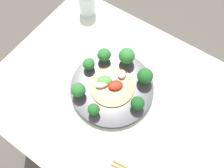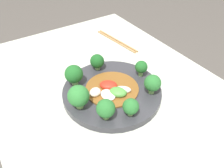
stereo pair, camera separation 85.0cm
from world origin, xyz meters
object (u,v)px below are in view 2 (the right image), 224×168
plate (112,92)px  broccoli_south (79,96)px  stirfry_center (112,89)px  broccoli_southwest (74,74)px  broccoli_north (141,67)px  broccoli_northeast (153,83)px  chopsticks (117,41)px  broccoli_east (131,107)px  broccoli_west (97,61)px  broccoli_southeast (106,109)px

plate → broccoli_south: (0.01, -0.11, 0.05)m
stirfry_center → broccoli_southwest: bearing=-139.8°
broccoli_north → broccoli_northeast: bearing=-17.1°
broccoli_northeast → stirfry_center: (-0.07, -0.10, -0.03)m
broccoli_north → chopsticks: bearing=162.7°
broccoli_north → broccoli_southwest: bearing=-111.2°
broccoli_southwest → chopsticks: 0.33m
broccoli_east → chopsticks: 0.43m
plate → chopsticks: (-0.26, 0.19, -0.01)m
broccoli_north → broccoli_northeast: (0.08, -0.03, 0.00)m
broccoli_east → broccoli_west: size_ratio=0.94×
chopsticks → plate: bearing=-36.6°
broccoli_southwest → broccoli_north: bearing=68.8°
broccoli_south → broccoli_southwest: broccoli_south is taller
stirfry_center → chopsticks: (-0.27, 0.20, -0.02)m
plate → broccoli_east: size_ratio=5.78×
broccoli_southeast → broccoli_west: broccoli_southeast is taller
plate → broccoli_west: bearing=172.5°
broccoli_south → broccoli_west: (-0.13, 0.13, -0.01)m
broccoli_east → stirfry_center: (-0.10, 0.01, -0.02)m
broccoli_southeast → broccoli_west: size_ratio=1.09×
stirfry_center → broccoli_south: bearing=-87.0°
stirfry_center → chopsticks: 0.34m
broccoli_east → broccoli_north: bearing=132.2°
broccoli_northeast → broccoli_southwest: bearing=-132.8°
broccoli_southwest → stirfry_center: (0.09, 0.08, -0.03)m
broccoli_northeast → chopsticks: broccoli_northeast is taller
broccoli_west → broccoli_southeast: bearing=-24.4°
broccoli_north → stirfry_center: bearing=-83.6°
broccoli_south → chopsticks: bearing=131.7°
broccoli_east → broccoli_west: broccoli_west is taller
broccoli_east → broccoli_northeast: bearing=108.6°
plate → chopsticks: plate is taller
broccoli_south → stirfry_center: broccoli_south is taller
stirfry_center → broccoli_east: bearing=-4.6°
broccoli_south → broccoli_west: bearing=134.1°
plate → broccoli_southwest: (-0.08, -0.08, 0.05)m
broccoli_southwest → broccoli_east: (0.19, 0.07, -0.01)m
broccoli_southeast → stirfry_center: size_ratio=0.37×
broccoli_southeast → stirfry_center: (-0.08, 0.07, -0.03)m
broccoli_north → broccoli_west: 0.15m
broccoli_south → broccoli_east: broccoli_south is taller
plate → broccoli_northeast: bearing=49.3°
broccoli_north → chopsticks: size_ratio=0.23×
broccoli_southwest → broccoli_west: bearing=107.0°
broccoli_northeast → broccoli_east: (0.03, -0.10, -0.01)m
broccoli_southwest → broccoli_northeast: size_ratio=1.09×
plate → chopsticks: bearing=143.4°
broccoli_west → stirfry_center: (0.12, -0.02, -0.02)m
broccoli_southeast → broccoli_west: (-0.20, 0.09, -0.00)m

